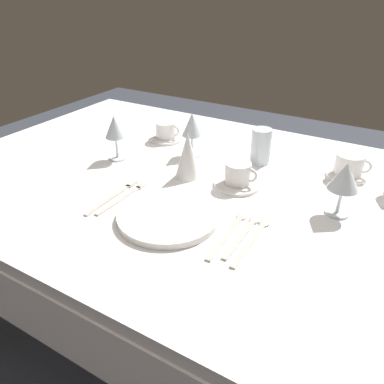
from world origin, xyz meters
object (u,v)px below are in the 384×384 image
Objects in this scene: fork_inner at (115,195)px; wine_glass_right at (115,129)px; spoon_tea at (256,235)px; drink_tumbler at (261,148)px; dinner_plate at (169,216)px; fork_outer at (125,196)px; spoon_soup at (232,229)px; wine_glass_far at (192,127)px; coffee_cup_far at (350,164)px; wine_glass_centre at (345,178)px; spoon_dessert at (246,230)px; napkin_folded at (188,155)px; coffee_cup_left at (238,173)px; coffee_cup_right at (166,130)px.

wine_glass_right reaches higher than fork_inner.
spoon_tea is at bearing -17.54° from wine_glass_right.
drink_tumbler is at bearing 26.37° from wine_glass_right.
dinner_plate reaches higher than fork_outer.
spoon_soup is 0.47m from wine_glass_far.
dinner_plate reaches higher than spoon_tea.
coffee_cup_far is at bearing 53.60° from dinner_plate.
wine_glass_centre is 0.97× the size of wine_glass_right.
wine_glass_far is at bearing -168.50° from coffee_cup_far.
fork_outer is at bearing -178.25° from spoon_soup.
fork_outer is 1.94× the size of coffee_cup_far.
spoon_dessert is 1.33× the size of wine_glass_right.
wine_glass_far is (-0.52, 0.13, -0.00)m from wine_glass_centre.
napkin_folded is (-0.08, 0.23, 0.06)m from dinner_plate.
spoon_dessert is 0.59m from wine_glass_right.
drink_tumbler is (-0.00, 0.19, 0.01)m from coffee_cup_left.
spoon_tea is (0.42, 0.02, -0.00)m from fork_inner.
fork_inner is at bearing -119.02° from napkin_folded.
coffee_cup_right is at bearing 104.32° from fork_inner.
wine_glass_centre reaches higher than drink_tumbler.
drink_tumbler is at bearing 110.20° from spoon_tea.
dinner_plate is at bearing -55.78° from coffee_cup_right.
fork_inner is 2.01× the size of coffee_cup_far.
spoon_tea is 0.51m from wine_glass_far.
napkin_folded is (-0.28, 0.18, 0.07)m from spoon_dessert.
coffee_cup_left is 0.44m from coffee_cup_right.
dinner_plate is 1.80× the size of wine_glass_centre.
spoon_tea is 0.26m from coffee_cup_left.
spoon_soup is at bearing -38.16° from napkin_folded.
napkin_folded is at bearing -64.20° from wine_glass_far.
coffee_cup_right is at bearing 152.78° from coffee_cup_left.
coffee_cup_left is at bearing -28.34° from wine_glass_far.
dinner_plate is 0.17m from fork_outer.
fork_outer is at bearing -138.14° from coffee_cup_left.
dinner_plate is at bearing -9.89° from fork_outer.
drink_tumbler reaches higher than fork_outer.
napkin_folded is (0.23, -0.22, 0.03)m from coffee_cup_right.
spoon_tea is 1.48× the size of napkin_folded.
coffee_cup_right is 0.65× the size of wine_glass_far.
wine_glass_far reaches higher than drink_tumbler.
coffee_cup_far is at bearing 19.66° from wine_glass_right.
napkin_folded is at bearing 141.84° from spoon_soup.
spoon_soup is at bearing 13.55° from dinner_plate.
coffee_cup_left is at bearing 41.86° from fork_outer.
coffee_cup_left is 1.00× the size of coffee_cup_right.
coffee_cup_left is 0.44m from wine_glass_right.
dinner_plate reaches higher than spoon_soup.
spoon_soup is 1.45× the size of wine_glass_far.
fork_inner is 0.39m from spoon_dessert.
coffee_cup_right is 0.32m from napkin_folded.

